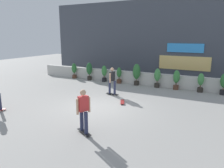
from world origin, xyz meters
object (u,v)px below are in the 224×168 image
at_px(skater_by_wall_left, 83,110).
at_px(potted_plant_6, 176,79).
at_px(potted_plant_0, 74,70).
at_px(skater_foreground, 112,80).
at_px(potted_plant_8, 224,83).
at_px(potted_plant_4, 137,73).
at_px(potted_plant_2, 104,73).
at_px(potted_plant_5, 157,77).
at_px(skateboard_near_camera, 122,102).
at_px(potted_plant_1, 89,70).
at_px(potted_plant_3, 119,75).
at_px(potted_plant_7, 201,82).

bearing_deg(skater_by_wall_left, potted_plant_6, 79.19).
relative_size(potted_plant_0, skater_foreground, 0.75).
bearing_deg(skater_foreground, potted_plant_8, 28.09).
bearing_deg(potted_plant_4, potted_plant_6, 0.00).
bearing_deg(potted_plant_2, potted_plant_5, -0.00).
bearing_deg(skateboard_near_camera, potted_plant_1, 138.76).
distance_m(potted_plant_3, potted_plant_4, 1.44).
height_order(potted_plant_0, skater_by_wall_left, skater_by_wall_left).
distance_m(potted_plant_4, potted_plant_5, 1.55).
distance_m(potted_plant_6, potted_plant_7, 1.52).
relative_size(potted_plant_6, skater_by_wall_left, 0.78).
bearing_deg(potted_plant_5, potted_plant_7, 0.00).
bearing_deg(potted_plant_4, skater_by_wall_left, -81.72).
bearing_deg(skateboard_near_camera, potted_plant_7, 51.78).
height_order(potted_plant_2, skater_foreground, skater_foreground).
bearing_deg(potted_plant_3, potted_plant_6, 0.00).
bearing_deg(potted_plant_3, potted_plant_5, -0.00).
relative_size(potted_plant_5, potted_plant_7, 1.09).
distance_m(potted_plant_0, skateboard_near_camera, 7.90).
relative_size(potted_plant_4, potted_plant_8, 1.18).
xyz_separation_m(potted_plant_7, skater_by_wall_left, (-3.14, -8.46, 0.27)).
bearing_deg(potted_plant_3, potted_plant_1, 180.00).
bearing_deg(potted_plant_8, potted_plant_7, 180.00).
bearing_deg(potted_plant_6, potted_plant_4, -180.00).
height_order(skater_by_wall_left, skateboard_near_camera, skater_by_wall_left).
distance_m(potted_plant_1, skater_by_wall_left, 10.00).
bearing_deg(potted_plant_0, skater_foreground, -31.23).
bearing_deg(potted_plant_3, potted_plant_2, 180.00).
height_order(potted_plant_0, potted_plant_1, potted_plant_1).
bearing_deg(potted_plant_4, skateboard_near_camera, -78.26).
bearing_deg(potted_plant_6, skater_by_wall_left, -100.81).
bearing_deg(skateboard_near_camera, potted_plant_6, 66.22).
bearing_deg(potted_plant_6, potted_plant_8, -0.00).
relative_size(potted_plant_3, potted_plant_6, 0.92).
bearing_deg(potted_plant_6, skateboard_near_camera, -113.78).
bearing_deg(potted_plant_3, potted_plant_0, 180.00).
distance_m(potted_plant_5, potted_plant_7, 2.83).
bearing_deg(potted_plant_8, potted_plant_3, 180.00).
xyz_separation_m(potted_plant_3, potted_plant_4, (1.41, -0.00, 0.27)).
height_order(potted_plant_8, skater_foreground, skater_foreground).
distance_m(potted_plant_0, skater_by_wall_left, 10.90).
distance_m(potted_plant_1, potted_plant_2, 1.40).
distance_m(potted_plant_6, potted_plant_8, 2.84).
bearing_deg(potted_plant_2, potted_plant_4, -0.00).
height_order(potted_plant_0, potted_plant_4, potted_plant_4).
height_order(potted_plant_3, skater_foreground, skater_foreground).
bearing_deg(potted_plant_3, skateboard_near_camera, -62.12).
relative_size(skater_foreground, skater_by_wall_left, 1.00).
bearing_deg(skater_foreground, potted_plant_5, 59.74).
height_order(potted_plant_3, potted_plant_6, potted_plant_6).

